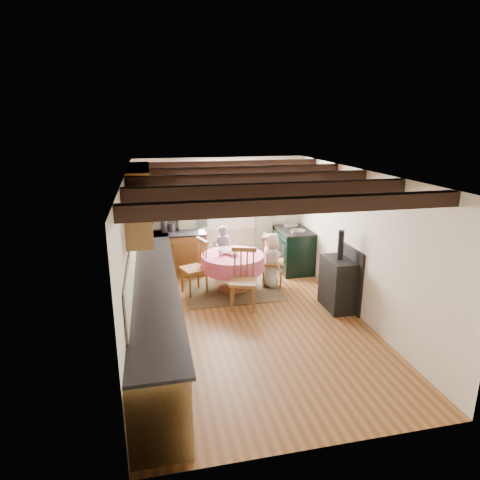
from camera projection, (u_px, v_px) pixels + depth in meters
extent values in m
cube|color=#915C34|center=(251.00, 321.00, 6.65)|extent=(3.60, 5.50, 0.00)
cube|color=white|center=(252.00, 173.00, 5.98)|extent=(3.60, 5.50, 0.00)
cube|color=silver|center=(221.00, 213.00, 8.89)|extent=(3.60, 0.00, 2.40)
cube|color=silver|center=(323.00, 341.00, 3.73)|extent=(3.60, 0.00, 2.40)
cube|color=silver|center=(131.00, 259.00, 5.94)|extent=(0.00, 5.50, 2.40)
cube|color=silver|center=(358.00, 244.00, 6.68)|extent=(0.00, 5.50, 2.40)
cube|color=black|center=(300.00, 205.00, 4.13)|extent=(3.60, 0.16, 0.16)
cube|color=black|center=(271.00, 190.00, 5.06)|extent=(3.60, 0.16, 0.16)
cube|color=black|center=(252.00, 179.00, 6.00)|extent=(3.60, 0.16, 0.16)
cube|color=black|center=(237.00, 171.00, 6.94)|extent=(3.60, 0.16, 0.16)
cube|color=black|center=(227.00, 165.00, 7.88)|extent=(3.60, 0.16, 0.16)
cube|color=beige|center=(133.00, 253.00, 6.23)|extent=(0.02, 4.50, 0.55)
cube|color=beige|center=(174.00, 216.00, 8.67)|extent=(1.40, 0.02, 0.55)
cube|color=olive|center=(155.00, 305.00, 6.22)|extent=(0.60, 5.30, 0.88)
cube|color=olive|center=(174.00, 254.00, 8.61)|extent=(1.30, 0.60, 0.88)
cube|color=black|center=(154.00, 277.00, 6.09)|extent=(0.64, 5.30, 0.04)
cube|color=black|center=(173.00, 233.00, 8.46)|extent=(1.30, 0.64, 0.04)
cube|color=olive|center=(140.00, 194.00, 6.89)|extent=(0.34, 1.80, 0.90)
cube|color=olive|center=(139.00, 216.00, 5.50)|extent=(0.34, 0.90, 0.70)
cube|color=white|center=(225.00, 195.00, 8.79)|extent=(1.34, 0.03, 1.54)
cube|color=white|center=(225.00, 195.00, 8.79)|extent=(1.20, 0.01, 1.40)
cube|color=#9A9B99|center=(187.00, 221.00, 8.67)|extent=(0.35, 0.10, 2.10)
cube|color=#9A9B99|center=(264.00, 217.00, 9.02)|extent=(0.35, 0.10, 2.10)
cylinder|color=black|center=(226.00, 167.00, 8.54)|extent=(2.00, 0.03, 0.03)
cube|color=gold|center=(306.00, 191.00, 8.69)|extent=(0.04, 0.50, 0.60)
cylinder|color=silver|center=(268.00, 189.00, 8.94)|extent=(0.30, 0.02, 0.30)
cube|color=#3D2E1F|center=(233.00, 290.00, 7.88)|extent=(1.79, 1.39, 0.01)
imported|color=#555E68|center=(222.00, 251.00, 8.42)|extent=(0.45, 0.34, 1.10)
imported|color=beige|center=(271.00, 260.00, 7.94)|extent=(0.47, 0.60, 1.08)
imported|color=silver|center=(225.00, 252.00, 7.74)|extent=(0.26, 0.26, 0.05)
imported|color=silver|center=(233.00, 253.00, 7.67)|extent=(0.25, 0.25, 0.07)
imported|color=silver|center=(221.00, 253.00, 7.65)|extent=(0.12, 0.12, 0.10)
cylinder|color=#262628|center=(164.00, 227.00, 8.43)|extent=(0.14, 0.14, 0.23)
cylinder|color=#262628|center=(171.00, 227.00, 8.50)|extent=(0.16, 0.16, 0.18)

